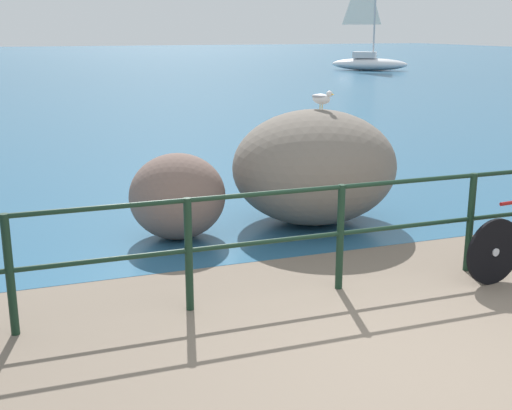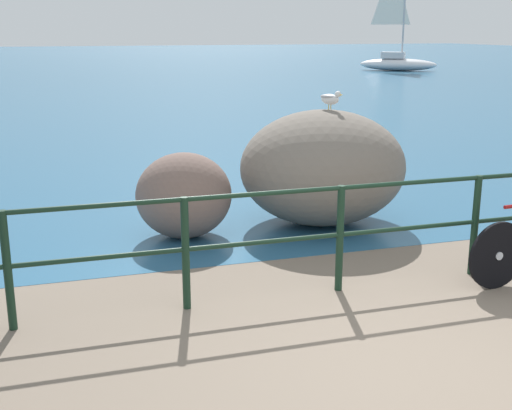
% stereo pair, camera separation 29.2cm
% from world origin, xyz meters
% --- Properties ---
extents(ground_plane, '(120.00, 120.00, 0.10)m').
position_xyz_m(ground_plane, '(0.00, 20.00, -0.05)').
color(ground_plane, '#756656').
extents(sea_surface, '(120.00, 90.00, 0.01)m').
position_xyz_m(sea_surface, '(0.00, 47.58, 0.00)').
color(sea_surface, '#285B7F').
rests_on(sea_surface, ground_plane).
extents(promenade_railing, '(8.85, 0.07, 1.02)m').
position_xyz_m(promenade_railing, '(0.00, 1.61, 0.64)').
color(promenade_railing, black).
rests_on(promenade_railing, ground_plane).
extents(breakwater_boulder_main, '(2.10, 1.87, 1.44)m').
position_xyz_m(breakwater_boulder_main, '(0.72, 3.75, 0.72)').
color(breakwater_boulder_main, slate).
rests_on(breakwater_boulder_main, ground).
extents(breakwater_boulder_left, '(1.13, 1.05, 1.01)m').
position_xyz_m(breakwater_boulder_left, '(-1.07, 3.69, 0.51)').
color(breakwater_boulder_left, '#745C53').
rests_on(breakwater_boulder_left, ground).
extents(seagull, '(0.23, 0.33, 0.23)m').
position_xyz_m(seagull, '(0.80, 3.77, 1.58)').
color(seagull, gold).
rests_on(seagull, breakwater_boulder_main).
extents(sailboat, '(4.30, 3.68, 6.16)m').
position_xyz_m(sailboat, '(16.85, 31.39, 0.71)').
color(sailboat, white).
rests_on(sailboat, sea_surface).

